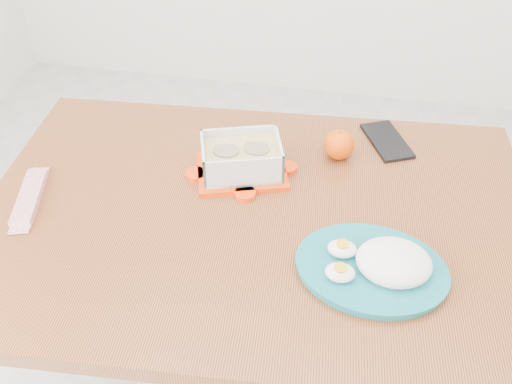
% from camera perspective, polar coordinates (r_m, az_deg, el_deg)
% --- Properties ---
extents(dining_table, '(1.24, 0.88, 0.75)m').
position_cam_1_polar(dining_table, '(1.29, 0.00, -5.35)').
color(dining_table, brown).
rests_on(dining_table, ground).
extents(food_container, '(0.24, 0.21, 0.09)m').
position_cam_1_polar(food_container, '(1.30, -1.46, 3.35)').
color(food_container, '#FF3D07').
rests_on(food_container, dining_table).
extents(orange_fruit, '(0.07, 0.07, 0.07)m').
position_cam_1_polar(orange_fruit, '(1.37, 8.30, 4.69)').
color(orange_fruit, '#FF5205').
rests_on(orange_fruit, dining_table).
extents(rice_plate, '(0.31, 0.31, 0.08)m').
position_cam_1_polar(rice_plate, '(1.11, 12.19, -7.06)').
color(rice_plate, '#16707E').
rests_on(rice_plate, dining_table).
extents(candy_bar, '(0.09, 0.18, 0.02)m').
position_cam_1_polar(candy_bar, '(1.34, -21.71, -0.49)').
color(candy_bar, '#B40920').
rests_on(candy_bar, dining_table).
extents(smartphone, '(0.14, 0.18, 0.01)m').
position_cam_1_polar(smartphone, '(1.45, 12.96, 5.01)').
color(smartphone, black).
rests_on(smartphone, dining_table).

